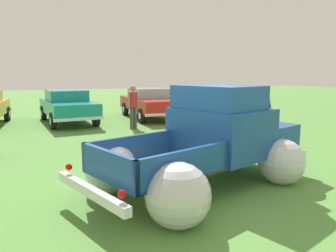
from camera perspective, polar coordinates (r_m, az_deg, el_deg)
The scene contains 5 objects.
ground_plane at distance 6.37m, azimuth 5.13°, elevation -10.55°, with size 80.00×80.00×0.00m, color #548C3D.
vintage_pickup_truck at distance 6.44m, azimuth 7.64°, elevation -3.37°, with size 4.99×3.79×1.96m.
show_car_1 at distance 14.83m, azimuth -17.20°, elevation 3.53°, with size 2.22×4.66×1.43m.
show_car_2 at distance 15.75m, azimuth -3.24°, elevation 4.24°, with size 1.99×4.60×1.43m.
spectator_1 at distance 12.72m, azimuth -6.13°, elevation 3.81°, with size 0.51×0.46×1.69m.
Camera 1 is at (-2.83, -5.29, 2.15)m, focal length 34.81 mm.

